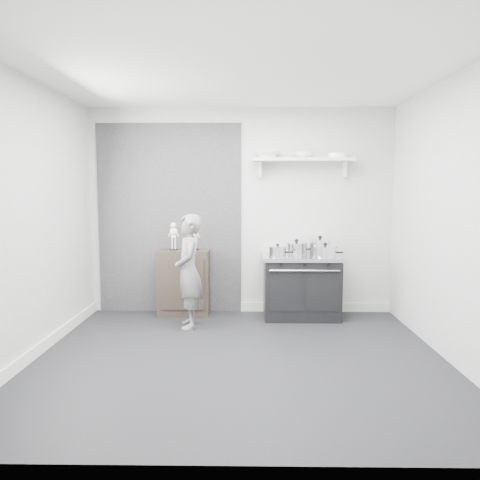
% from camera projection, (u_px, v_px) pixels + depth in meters
% --- Properties ---
extents(ground, '(4.00, 4.00, 0.00)m').
position_uv_depth(ground, '(239.00, 358.00, 4.55)').
color(ground, black).
rests_on(ground, ground).
extents(room_shell, '(4.02, 3.62, 2.71)m').
position_uv_depth(room_shell, '(230.00, 189.00, 4.53)').
color(room_shell, '#A9A9A7').
rests_on(room_shell, ground).
extents(wall_shelf, '(1.30, 0.26, 0.24)m').
position_uv_depth(wall_shelf, '(303.00, 160.00, 6.00)').
color(wall_shelf, silver).
rests_on(wall_shelf, room_shell).
extents(stove, '(1.00, 0.63, 0.80)m').
position_uv_depth(stove, '(301.00, 286.00, 5.97)').
color(stove, black).
rests_on(stove, ground).
extents(side_cabinet, '(0.66, 0.38, 0.86)m').
position_uv_depth(side_cabinet, '(184.00, 282.00, 6.12)').
color(side_cabinet, black).
rests_on(side_cabinet, ground).
extents(child, '(0.40, 0.54, 1.35)m').
position_uv_depth(child, '(189.00, 271.00, 5.52)').
color(child, slate).
rests_on(child, ground).
extents(pot_front_left, '(0.31, 0.22, 0.17)m').
position_uv_depth(pot_front_left, '(278.00, 252.00, 5.80)').
color(pot_front_left, silver).
rests_on(pot_front_left, stove).
extents(pot_back_left, '(0.36, 0.28, 0.20)m').
position_uv_depth(pot_back_left, '(296.00, 248.00, 6.04)').
color(pot_back_left, silver).
rests_on(pot_back_left, stove).
extents(pot_back_right, '(0.36, 0.28, 0.24)m').
position_uv_depth(pot_back_right, '(320.00, 247.00, 6.04)').
color(pot_back_right, silver).
rests_on(pot_back_right, stove).
extents(pot_front_right, '(0.36, 0.28, 0.19)m').
position_uv_depth(pot_front_right, '(325.00, 252.00, 5.76)').
color(pot_front_right, silver).
rests_on(pot_front_right, stove).
extents(skeleton_full, '(0.12, 0.07, 0.41)m').
position_uv_depth(skeleton_full, '(174.00, 234.00, 6.06)').
color(skeleton_full, silver).
rests_on(skeleton_full, side_cabinet).
extents(skeleton_torso, '(0.10, 0.07, 0.37)m').
position_uv_depth(skeleton_torso, '(195.00, 236.00, 6.05)').
color(skeleton_torso, silver).
rests_on(skeleton_torso, side_cabinet).
extents(bowl_large, '(0.33, 0.33, 0.08)m').
position_uv_depth(bowl_large, '(267.00, 155.00, 5.99)').
color(bowl_large, white).
rests_on(bowl_large, wall_shelf).
extents(bowl_small, '(0.23, 0.23, 0.07)m').
position_uv_depth(bowl_small, '(304.00, 155.00, 5.98)').
color(bowl_small, white).
rests_on(bowl_small, wall_shelf).
extents(plate_stack, '(0.25, 0.25, 0.06)m').
position_uv_depth(plate_stack, '(338.00, 156.00, 5.98)').
color(plate_stack, white).
rests_on(plate_stack, wall_shelf).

